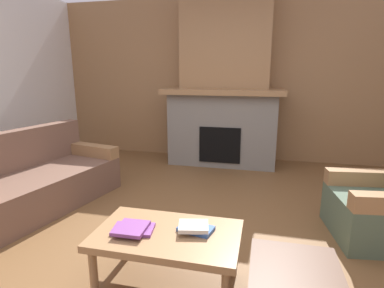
# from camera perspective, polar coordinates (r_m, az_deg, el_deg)

# --- Properties ---
(ground) EXTENTS (9.00, 9.00, 0.00)m
(ground) POSITION_cam_1_polar(r_m,az_deg,el_deg) (2.89, -1.75, -18.02)
(ground) COLOR brown
(wall_back_wood_panel) EXTENTS (6.00, 0.12, 2.70)m
(wall_back_wood_panel) POSITION_cam_1_polar(r_m,az_deg,el_deg) (5.42, 6.56, 11.71)
(wall_back_wood_panel) COLOR #997047
(wall_back_wood_panel) RESTS_ON ground
(fireplace) EXTENTS (1.90, 0.82, 2.70)m
(fireplace) POSITION_cam_1_polar(r_m,az_deg,el_deg) (5.06, 5.99, 9.49)
(fireplace) COLOR gray
(fireplace) RESTS_ON ground
(couch) EXTENTS (1.21, 1.94, 0.85)m
(couch) POSITION_cam_1_polar(r_m,az_deg,el_deg) (3.92, -27.12, -6.31)
(couch) COLOR brown
(couch) RESTS_ON ground
(armchair) EXTENTS (0.85, 0.85, 0.85)m
(armchair) POSITION_cam_1_polar(r_m,az_deg,el_deg) (3.34, 32.03, -10.05)
(armchair) COLOR #4C604C
(armchair) RESTS_ON ground
(coffee_table) EXTENTS (1.00, 0.60, 0.43)m
(coffee_table) POSITION_cam_1_polar(r_m,az_deg,el_deg) (2.23, -4.59, -17.17)
(coffee_table) COLOR #997047
(coffee_table) RESTS_ON ground
(book_stack_near_edge) EXTENTS (0.30, 0.25, 0.05)m
(book_stack_near_edge) POSITION_cam_1_polar(r_m,az_deg,el_deg) (2.23, -10.99, -15.16)
(book_stack_near_edge) COLOR #7A3D84
(book_stack_near_edge) RESTS_ON coffee_table
(book_stack_center) EXTENTS (0.26, 0.22, 0.06)m
(book_stack_center) POSITION_cam_1_polar(r_m,az_deg,el_deg) (2.20, 0.50, -15.23)
(book_stack_center) COLOR #335699
(book_stack_center) RESTS_ON coffee_table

